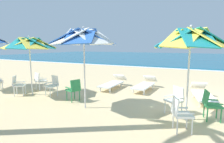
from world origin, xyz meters
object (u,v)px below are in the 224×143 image
plastic_chair_2 (180,112)px  plastic_chair_6 (53,84)px  sun_lounger_2 (145,84)px  plastic_chair_0 (210,103)px  plastic_chair_5 (18,84)px  plastic_chair_3 (74,89)px  beach_umbrella_0 (190,40)px  sun_lounger_3 (113,83)px  beach_umbrella_1 (84,38)px  sun_lounger_1 (202,94)px  plastic_chair_4 (40,80)px  plastic_chair_1 (175,99)px  beach_umbrella_2 (29,44)px

plastic_chair_2 → plastic_chair_6: size_ratio=1.00×
plastic_chair_2 → sun_lounger_2: size_ratio=0.40×
plastic_chair_0 → plastic_chair_5: (-7.37, -0.70, 0.00)m
plastic_chair_3 → beach_umbrella_0: bearing=0.2°
plastic_chair_3 → plastic_chair_0: bearing=3.7°
beach_umbrella_0 → sun_lounger_3: size_ratio=1.26×
sun_lounger_2 → sun_lounger_3: size_ratio=1.01×
beach_umbrella_1 → sun_lounger_1: beach_umbrella_1 is taller
plastic_chair_0 → plastic_chair_4: same height
plastic_chair_6 → sun_lounger_1: size_ratio=0.39×
beach_umbrella_0 → plastic_chair_0: bearing=25.5°
plastic_chair_1 → beach_umbrella_0: bearing=-44.1°
plastic_chair_6 → sun_lounger_3: size_ratio=0.40×
sun_lounger_2 → plastic_chair_1: bearing=-56.4°
beach_umbrella_0 → plastic_chair_3: bearing=-179.8°
beach_umbrella_0 → plastic_chair_6: (-5.37, 0.22, -1.81)m
plastic_chair_5 → sun_lounger_1: (7.18, 2.69, -0.22)m
plastic_chair_2 → sun_lounger_1: size_ratio=0.39×
beach_umbrella_0 → plastic_chair_6: size_ratio=3.13×
plastic_chair_1 → plastic_chair_5: size_ratio=1.00×
plastic_chair_5 → sun_lounger_2: (4.68, 3.36, -0.22)m
sun_lounger_2 → sun_lounger_3: same height
plastic_chair_0 → sun_lounger_1: (-0.19, 1.99, -0.22)m
beach_umbrella_2 → sun_lounger_2: 5.53m
sun_lounger_2 → sun_lounger_3: 1.59m
plastic_chair_1 → plastic_chair_5: 6.45m
beach_umbrella_1 → plastic_chair_4: size_ratio=3.20×
plastic_chair_0 → plastic_chair_5: size_ratio=1.00×
plastic_chair_2 → sun_lounger_2: 4.30m
plastic_chair_3 → plastic_chair_6: 1.35m
plastic_chair_5 → sun_lounger_1: 7.67m
sun_lounger_2 → plastic_chair_5: bearing=-144.3°
plastic_chair_5 → sun_lounger_3: bearing=43.9°
plastic_chair_6 → plastic_chair_0: bearing=0.7°
plastic_chair_1 → sun_lounger_3: size_ratio=0.40×
plastic_chair_3 → plastic_chair_4: size_ratio=1.00×
plastic_chair_5 → plastic_chair_6: bearing=24.5°
plastic_chair_4 → plastic_chair_0: bearing=-3.1°
plastic_chair_0 → plastic_chair_4: 7.27m
plastic_chair_3 → plastic_chair_4: same height
beach_umbrella_0 → sun_lounger_2: beach_umbrella_0 is taller
plastic_chair_2 → beach_umbrella_1: beach_umbrella_1 is taller
plastic_chair_2 → plastic_chair_3: same height
plastic_chair_5 → sun_lounger_1: plastic_chair_5 is taller
beach_umbrella_0 → beach_umbrella_2: bearing=-179.4°
plastic_chair_3 → sun_lounger_1: size_ratio=0.39×
beach_umbrella_1 → beach_umbrella_2: 3.12m
beach_umbrella_0 → plastic_chair_6: bearing=177.6°
plastic_chair_4 → sun_lounger_2: size_ratio=0.40×
plastic_chair_2 → plastic_chair_5: (-6.67, 0.45, 0.00)m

